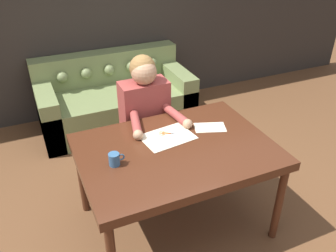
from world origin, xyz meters
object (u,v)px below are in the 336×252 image
(dining_table, at_px, (176,155))
(mug, at_px, (114,159))
(person, at_px, (145,120))
(scissors, at_px, (168,134))
(couch, at_px, (115,100))

(dining_table, height_order, mug, mug)
(person, xyz_separation_m, mug, (-0.47, -0.67, 0.15))
(person, xyz_separation_m, scissors, (0.02, -0.46, 0.11))
(scissors, bearing_deg, mug, -156.12)
(dining_table, distance_m, mug, 0.49)
(couch, xyz_separation_m, scissors, (-0.02, -1.64, 0.46))
(dining_table, height_order, couch, couch)
(mug, bearing_deg, scissors, 23.88)
(dining_table, height_order, scissors, scissors)
(person, bearing_deg, couch, 88.12)
(mug, bearing_deg, person, 54.94)
(dining_table, bearing_deg, couch, 88.76)
(couch, relative_size, scissors, 8.58)
(couch, height_order, mug, mug)
(person, distance_m, scissors, 0.47)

